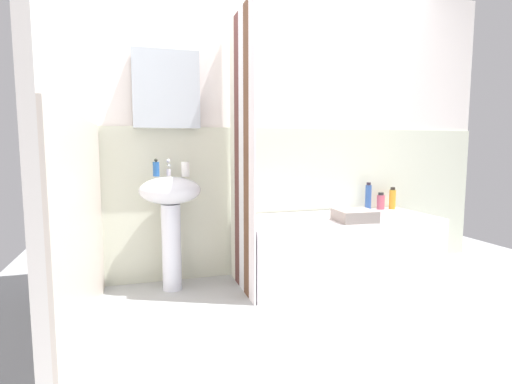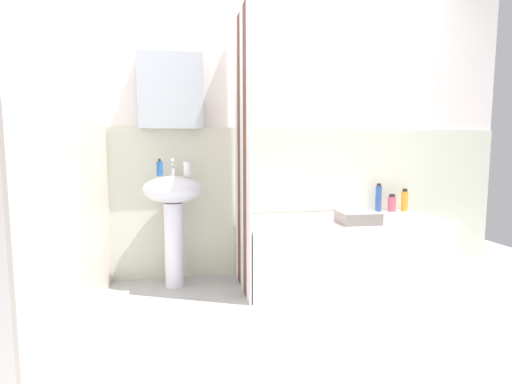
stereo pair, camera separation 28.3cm
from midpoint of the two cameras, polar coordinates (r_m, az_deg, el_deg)
ground_plane at (r=2.45m, az=13.59°, el=-19.44°), size 4.80×5.60×0.04m
wall_back_tiled at (r=3.34m, az=2.04°, el=8.05°), size 3.60×0.18×2.40m
wall_left_tiled at (r=2.28m, az=-27.91°, el=7.53°), size 0.07×1.81×2.40m
sink at (r=2.96m, az=-14.88°, el=-2.17°), size 0.44×0.34×0.83m
faucet at (r=3.01m, az=-15.09°, el=3.40°), size 0.03×0.12×0.12m
soap_dispenser at (r=2.98m, az=-16.83°, el=3.23°), size 0.05×0.05×0.13m
toothbrush_cup at (r=2.93m, az=-12.87°, el=3.20°), size 0.06×0.06×0.10m
bathtub at (r=3.20m, az=9.12°, el=-8.01°), size 1.53×0.66×0.50m
shower_curtain at (r=2.84m, az=-4.91°, el=5.53°), size 0.01×0.66×2.00m
lotion_bottle at (r=3.66m, az=16.96°, el=-0.94°), size 0.06×0.06×0.19m
body_wash_bottle at (r=3.62m, az=15.39°, el=-1.33°), size 0.07×0.07×0.15m
conditioner_bottle at (r=3.57m, az=13.68°, el=-0.67°), size 0.05×0.05×0.24m
towel_folded at (r=2.99m, az=11.39°, el=-3.36°), size 0.29×0.27×0.08m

